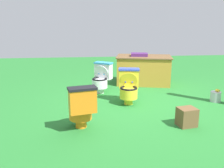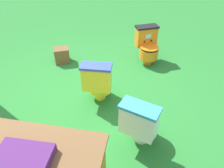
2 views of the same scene
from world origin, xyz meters
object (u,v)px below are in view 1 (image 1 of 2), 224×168
object	(u,v)px
toilet_yellow	(129,86)
lemon_bucket	(216,96)
vendor_table	(143,70)
toilet_orange	(81,107)
toilet_white	(101,77)
small_crate	(187,117)

from	to	relation	value
toilet_yellow	lemon_bucket	size ratio (longest dim) A/B	2.63
vendor_table	lemon_bucket	distance (m)	2.09
toilet_yellow	toilet_orange	size ratio (longest dim) A/B	1.00
toilet_orange	lemon_bucket	world-z (taller)	toilet_orange
vendor_table	toilet_white	bearing A→B (deg)	-148.89
toilet_orange	vendor_table	bearing A→B (deg)	46.41
toilet_yellow	toilet_orange	distance (m)	1.53
toilet_yellow	vendor_table	size ratio (longest dim) A/B	0.45
toilet_yellow	small_crate	size ratio (longest dim) A/B	2.35
toilet_orange	small_crate	xyz separation A→B (m)	(1.72, -0.06, -0.22)
toilet_yellow	toilet_white	world-z (taller)	same
vendor_table	small_crate	world-z (taller)	vendor_table
vendor_table	lemon_bucket	bearing A→B (deg)	-54.74
lemon_bucket	toilet_yellow	bearing A→B (deg)	176.88
toilet_yellow	toilet_orange	world-z (taller)	same
toilet_orange	lemon_bucket	bearing A→B (deg)	7.95
toilet_orange	toilet_yellow	bearing A→B (deg)	37.97
toilet_orange	vendor_table	distance (m)	3.23
toilet_white	small_crate	xyz separation A→B (m)	(1.27, -2.12, -0.22)
toilet_orange	small_crate	bearing A→B (deg)	-14.95
toilet_white	small_crate	size ratio (longest dim) A/B	2.35
toilet_white	vendor_table	xyz separation A→B (m)	(1.20, 0.73, 0.02)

